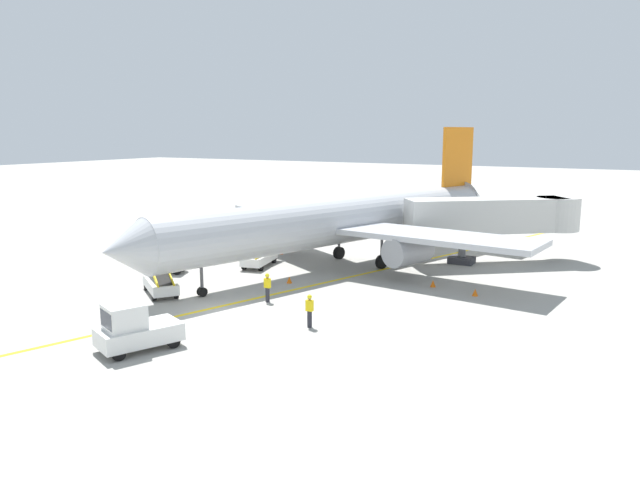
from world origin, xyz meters
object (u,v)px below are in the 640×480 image
object	(u,v)px
safety_cone_wingtip_right	(433,284)
safety_cone_wingtip_left	(475,292)
pushback_tug	(134,329)
ground_crew_marshaller	(310,310)
ground_crew_wing_walker	(267,287)
safety_cone_nose_right	(289,280)
safety_cone_tail_area	(281,251)
airliner	(346,220)
safety_cone_nose_left	(196,248)
jet_bridge	(504,216)
baggage_tug_near_wing	(170,260)
belt_loader_forward_hold	(160,281)
belt_loader_aft_hold	(260,256)

from	to	relation	value
safety_cone_wingtip_right	safety_cone_wingtip_left	bearing A→B (deg)	-15.44
pushback_tug	ground_crew_marshaller	size ratio (longest dim) A/B	2.38
ground_crew_wing_walker	safety_cone_nose_right	world-z (taller)	ground_crew_wing_walker
pushback_tug	safety_cone_nose_right	xyz separation A→B (m)	(-0.42, 13.68, -0.77)
safety_cone_wingtip_right	safety_cone_tail_area	size ratio (longest dim) A/B	1.00
airliner	pushback_tug	bearing A→B (deg)	-91.58
safety_cone_nose_left	safety_cone_wingtip_right	distance (m)	21.22
airliner	jet_bridge	size ratio (longest dim) A/B	2.96
safety_cone_nose_left	safety_cone_wingtip_left	size ratio (longest dim) A/B	1.00
safety_cone_tail_area	safety_cone_nose_left	bearing A→B (deg)	-163.47
jet_bridge	ground_crew_marshaller	xyz separation A→B (m)	(-4.90, -20.35, -2.63)
safety_cone_wingtip_left	safety_cone_nose_left	bearing A→B (deg)	173.62
airliner	baggage_tug_near_wing	world-z (taller)	airliner
belt_loader_forward_hold	ground_crew_marshaller	xyz separation A→B (m)	(11.11, -1.04, 0.13)
pushback_tug	safety_cone_wingtip_right	world-z (taller)	pushback_tug
belt_loader_aft_hold	ground_crew_wing_walker	world-z (taller)	belt_loader_aft_hold
pushback_tug	ground_crew_marshaller	bearing A→B (deg)	51.60
airliner	ground_crew_wing_walker	xyz separation A→B (m)	(0.28, -10.52, -2.51)
jet_bridge	safety_cone_wingtip_right	world-z (taller)	jet_bridge
jet_bridge	ground_crew_marshaller	world-z (taller)	jet_bridge
baggage_tug_near_wing	belt_loader_aft_hold	bearing A→B (deg)	48.66
safety_cone_tail_area	ground_crew_marshaller	bearing A→B (deg)	-52.57
airliner	jet_bridge	world-z (taller)	airliner
baggage_tug_near_wing	safety_cone_wingtip_right	distance (m)	18.08
jet_bridge	pushback_tug	size ratio (longest dim) A/B	2.87
safety_cone_wingtip_right	safety_cone_tail_area	distance (m)	14.61
safety_cone_tail_area	baggage_tug_near_wing	bearing A→B (deg)	-109.42
baggage_tug_near_wing	safety_cone_wingtip_left	size ratio (longest dim) A/B	6.17
airliner	safety_cone_nose_right	xyz separation A→B (m)	(-0.97, -6.17, -3.20)
pushback_tug	belt_loader_forward_hold	bearing A→B (deg)	127.52
ground_crew_wing_walker	belt_loader_forward_hold	bearing A→B (deg)	-165.86
airliner	pushback_tug	size ratio (longest dim) A/B	8.49
jet_bridge	belt_loader_aft_hold	distance (m)	18.37
jet_bridge	safety_cone_nose_right	size ratio (longest dim) A/B	26.42
baggage_tug_near_wing	ground_crew_wing_walker	size ratio (longest dim) A/B	1.60
airliner	safety_cone_wingtip_left	bearing A→B (deg)	-17.86
jet_bridge	ground_crew_marshaller	bearing A→B (deg)	-103.54
safety_cone_nose_left	safety_cone_nose_right	size ratio (longest dim) A/B	1.00
safety_cone_nose_left	ground_crew_marshaller	bearing A→B (deg)	-34.50
pushback_tug	belt_loader_forward_hold	distance (m)	9.64
safety_cone_wingtip_left	safety_cone_wingtip_right	size ratio (longest dim) A/B	1.00
pushback_tug	ground_crew_wing_walker	bearing A→B (deg)	84.92
baggage_tug_near_wing	belt_loader_aft_hold	distance (m)	6.43
safety_cone_wingtip_right	pushback_tug	bearing A→B (deg)	-114.96
ground_crew_marshaller	ground_crew_wing_walker	size ratio (longest dim) A/B	1.00
belt_loader_aft_hold	safety_cone_wingtip_right	xyz separation A→B (m)	(13.05, 0.38, -0.56)
belt_loader_aft_hold	ground_crew_wing_walker	xyz separation A→B (m)	(5.83, -7.58, 0.13)
ground_crew_marshaller	safety_cone_nose_left	size ratio (longest dim) A/B	3.86
airliner	jet_bridge	xyz separation A→B (m)	(9.59, 7.10, 0.12)
jet_bridge	safety_cone_wingtip_left	world-z (taller)	jet_bridge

